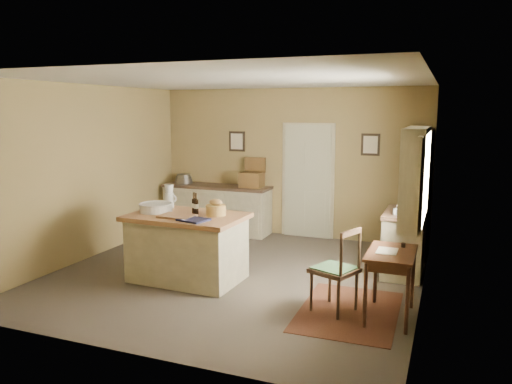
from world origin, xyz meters
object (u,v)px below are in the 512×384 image
(sideboard, at_px, (218,207))
(writing_desk, at_px, (391,260))
(desk_chair, at_px, (334,270))
(right_cabinet, at_px, (404,242))
(shelving_unit, at_px, (422,193))
(work_island, at_px, (187,245))

(sideboard, relative_size, writing_desk, 2.49)
(desk_chair, xyz_separation_m, right_cabinet, (0.62, 1.69, -0.03))
(writing_desk, xyz_separation_m, shelving_unit, (0.15, 2.71, 0.34))
(work_island, distance_m, shelving_unit, 3.80)
(sideboard, bearing_deg, shelving_unit, -3.41)
(sideboard, bearing_deg, right_cabinet, -19.88)
(sideboard, relative_size, right_cabinet, 2.08)
(sideboard, relative_size, shelving_unit, 1.03)
(sideboard, height_order, writing_desk, sideboard)
(shelving_unit, bearing_deg, writing_desk, -93.24)
(writing_desk, xyz_separation_m, right_cabinet, (-0.00, 1.65, -0.21))
(desk_chair, relative_size, shelving_unit, 0.48)
(work_island, bearing_deg, writing_desk, -4.44)
(desk_chair, bearing_deg, sideboard, 156.19)
(work_island, relative_size, sideboard, 0.76)
(desk_chair, distance_m, right_cabinet, 1.81)
(shelving_unit, bearing_deg, desk_chair, -105.72)
(work_island, distance_m, right_cabinet, 3.05)
(desk_chair, distance_m, shelving_unit, 2.91)
(work_island, distance_m, sideboard, 2.74)
(desk_chair, bearing_deg, shelving_unit, 96.00)
(work_island, relative_size, shelving_unit, 0.78)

